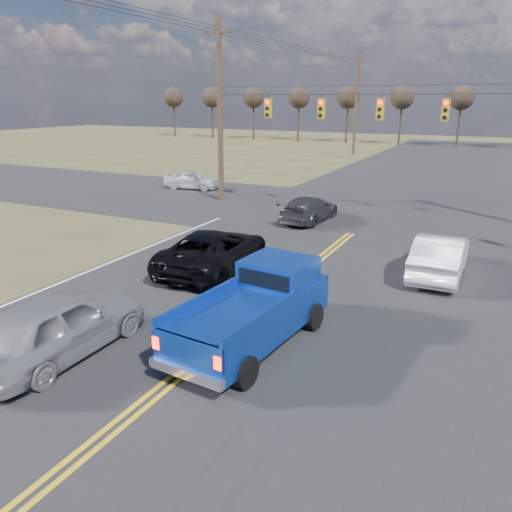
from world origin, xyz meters
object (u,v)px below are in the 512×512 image
at_px(silver_suv, 58,325).
at_px(white_car_queue, 440,255).
at_px(cross_car_west, 192,180).
at_px(black_suv, 214,250).
at_px(dgrey_car_queue, 309,209).
at_px(pickup_truck, 255,309).

xyz_separation_m(silver_suv, white_car_queue, (7.26, 9.80, -0.05)).
distance_m(white_car_queue, cross_car_west, 20.09).
relative_size(black_suv, cross_car_west, 1.42).
bearing_deg(dgrey_car_queue, pickup_truck, 108.51).
xyz_separation_m(silver_suv, black_suv, (0.06, 6.91, -0.05)).
relative_size(silver_suv, dgrey_car_queue, 1.09).
xyz_separation_m(silver_suv, cross_car_west, (-9.80, 20.42, -0.15)).
bearing_deg(silver_suv, black_suv, -90.74).
distance_m(silver_suv, cross_car_west, 22.65).
distance_m(silver_suv, white_car_queue, 12.20).
bearing_deg(silver_suv, cross_car_west, -64.62).
bearing_deg(cross_car_west, white_car_queue, -130.46).
bearing_deg(black_suv, white_car_queue, -162.07).
height_order(pickup_truck, white_car_queue, pickup_truck).
relative_size(pickup_truck, cross_car_west, 1.41).
height_order(pickup_truck, black_suv, pickup_truck).
bearing_deg(white_car_queue, silver_suv, 53.51).
height_order(silver_suv, cross_car_west, silver_suv).
distance_m(black_suv, white_car_queue, 7.76).
relative_size(silver_suv, cross_car_west, 1.24).
distance_m(silver_suv, dgrey_car_queue, 15.31).
height_order(black_suv, white_car_queue, white_car_queue).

